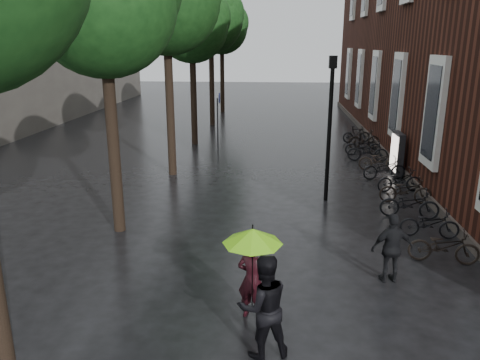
# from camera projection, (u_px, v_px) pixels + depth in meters

# --- Properties ---
(street_trees) EXTENTS (4.33, 34.03, 8.91)m
(street_trees) POSITION_uv_depth(u_px,v_px,m) (180.00, 15.00, 20.18)
(street_trees) COLOR black
(street_trees) RESTS_ON ground
(person_burgundy) EXTENTS (0.68, 0.55, 1.63)m
(person_burgundy) POSITION_uv_depth(u_px,v_px,m) (252.00, 280.00, 8.96)
(person_burgundy) COLOR black
(person_burgundy) RESTS_ON ground
(person_black) EXTENTS (1.08, 0.95, 1.86)m
(person_black) POSITION_uv_depth(u_px,v_px,m) (263.00, 307.00, 7.84)
(person_black) COLOR black
(person_black) RESTS_ON ground
(lime_umbrella) EXTENTS (1.08, 1.08, 1.60)m
(lime_umbrella) POSITION_uv_depth(u_px,v_px,m) (253.00, 236.00, 8.20)
(lime_umbrella) COLOR black
(lime_umbrella) RESTS_ON ground
(pedestrian_walking) EXTENTS (1.00, 0.55, 1.61)m
(pedestrian_walking) POSITION_uv_depth(u_px,v_px,m) (392.00, 248.00, 10.36)
(pedestrian_walking) COLOR black
(pedestrian_walking) RESTS_ON ground
(parked_bicycles) EXTENTS (2.11, 15.15, 1.00)m
(parked_bicycles) POSITION_uv_depth(u_px,v_px,m) (385.00, 169.00, 18.17)
(parked_bicycles) COLOR black
(parked_bicycles) RESTS_ON ground
(ad_lightbox) EXTENTS (0.27, 1.16, 1.74)m
(ad_lightbox) POSITION_uv_depth(u_px,v_px,m) (397.00, 154.00, 18.83)
(ad_lightbox) COLOR black
(ad_lightbox) RESTS_ON ground
(lamp_post) EXTENTS (0.25, 0.25, 4.79)m
(lamp_post) POSITION_uv_depth(u_px,v_px,m) (330.00, 115.00, 15.21)
(lamp_post) COLOR black
(lamp_post) RESTS_ON ground
(cycle_sign) EXTENTS (0.15, 0.51, 2.83)m
(cycle_sign) POSITION_uv_depth(u_px,v_px,m) (218.00, 113.00, 23.03)
(cycle_sign) COLOR #262628
(cycle_sign) RESTS_ON ground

